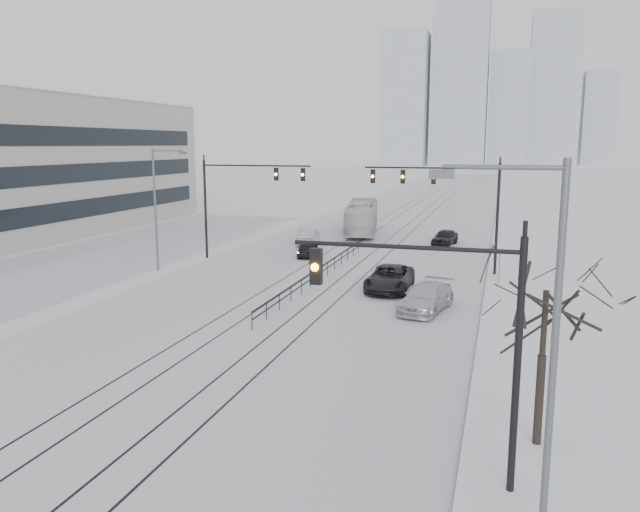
# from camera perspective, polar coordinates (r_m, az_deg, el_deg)

# --- Properties ---
(road) EXTENTS (22.00, 260.00, 0.02)m
(road) POSITION_cam_1_polar(r_m,az_deg,el_deg) (71.67, 6.78, 2.70)
(road) COLOR silver
(road) RESTS_ON ground
(sidewalk_east) EXTENTS (5.00, 260.00, 0.16)m
(sidewalk_east) POSITION_cam_1_polar(r_m,az_deg,el_deg) (70.69, 17.63, 2.24)
(sidewalk_east) COLOR silver
(sidewalk_east) RESTS_ON ground
(curb) EXTENTS (0.10, 260.00, 0.12)m
(curb) POSITION_cam_1_polar(r_m,az_deg,el_deg) (70.68, 15.65, 2.33)
(curb) COLOR gray
(curb) RESTS_ON ground
(parking_strip) EXTENTS (14.00, 60.00, 0.03)m
(parking_strip) POSITION_cam_1_polar(r_m,az_deg,el_deg) (55.96, -18.55, 0.14)
(parking_strip) COLOR silver
(parking_strip) RESTS_ON ground
(tram_rails) EXTENTS (5.30, 180.00, 0.01)m
(tram_rails) POSITION_cam_1_polar(r_m,az_deg,el_deg) (52.28, 3.06, -0.01)
(tram_rails) COLOR black
(tram_rails) RESTS_ON ground
(skyline) EXTENTS (96.00, 48.00, 72.00)m
(skyline) POSITION_cam_1_polar(r_m,az_deg,el_deg) (284.58, 15.48, 14.13)
(skyline) COLOR #A8AFB9
(skyline) RESTS_ON ground
(traffic_mast_near) EXTENTS (6.10, 0.37, 7.00)m
(traffic_mast_near) POSITION_cam_1_polar(r_m,az_deg,el_deg) (16.77, 12.21, -6.30)
(traffic_mast_near) COLOR black
(traffic_mast_near) RESTS_ON ground
(traffic_mast_ne) EXTENTS (9.60, 0.37, 8.00)m
(traffic_mast_ne) POSITION_cam_1_polar(r_m,az_deg,el_deg) (45.35, 11.76, 5.55)
(traffic_mast_ne) COLOR black
(traffic_mast_ne) RESTS_ON ground
(traffic_mast_nw) EXTENTS (9.10, 0.37, 8.00)m
(traffic_mast_nw) POSITION_cam_1_polar(r_m,az_deg,el_deg) (50.50, -7.45, 5.91)
(traffic_mast_nw) COLOR black
(traffic_mast_nw) RESTS_ON ground
(street_light_east) EXTENTS (2.73, 0.25, 9.00)m
(street_light_east) POSITION_cam_1_polar(r_m,az_deg,el_deg) (13.71, 19.40, -7.57)
(street_light_east) COLOR #595B60
(street_light_east) RESTS_ON ground
(street_light_west) EXTENTS (2.73, 0.25, 9.00)m
(street_light_west) POSITION_cam_1_polar(r_m,az_deg,el_deg) (46.91, -14.55, 4.91)
(street_light_west) COLOR #595B60
(street_light_west) RESTS_ON ground
(bare_tree) EXTENTS (4.40, 4.40, 6.10)m
(bare_tree) POSITION_cam_1_polar(r_m,az_deg,el_deg) (19.70, 19.91, -4.44)
(bare_tree) COLOR black
(bare_tree) RESTS_ON ground
(median_fence) EXTENTS (0.06, 24.00, 1.00)m
(median_fence) POSITION_cam_1_polar(r_m,az_deg,el_deg) (42.69, -0.05, -1.62)
(median_fence) COLOR black
(median_fence) RESTS_ON ground
(street_sign) EXTENTS (0.70, 0.06, 2.40)m
(street_sign) POSITION_cam_1_polar(r_m,az_deg,el_deg) (42.76, 16.09, -0.53)
(street_sign) COLOR #595B60
(street_sign) RESTS_ON ground
(sedan_sb_inner) EXTENTS (2.25, 4.09, 1.32)m
(sedan_sb_inner) POSITION_cam_1_polar(r_m,az_deg,el_deg) (51.89, -1.12, 0.64)
(sedan_sb_inner) COLOR black
(sedan_sb_inner) RESTS_ON ground
(sedan_sb_outer) EXTENTS (2.42, 4.93, 1.55)m
(sedan_sb_outer) POSITION_cam_1_polar(r_m,az_deg,el_deg) (57.83, -1.08, 1.75)
(sedan_sb_outer) COLOR #ACADB4
(sedan_sb_outer) RESTS_ON ground
(sedan_nb_front) EXTENTS (2.67, 5.70, 1.58)m
(sedan_nb_front) POSITION_cam_1_polar(r_m,az_deg,el_deg) (40.17, 6.39, -2.05)
(sedan_nb_front) COLOR black
(sedan_nb_front) RESTS_ON ground
(sedan_nb_right) EXTENTS (3.09, 5.50, 1.50)m
(sedan_nb_right) POSITION_cam_1_polar(r_m,az_deg,el_deg) (35.56, 9.69, -3.80)
(sedan_nb_right) COLOR silver
(sedan_nb_right) RESTS_ON ground
(sedan_nb_far) EXTENTS (2.46, 4.46, 1.44)m
(sedan_nb_far) POSITION_cam_1_polar(r_m,az_deg,el_deg) (59.17, 11.35, 1.68)
(sedan_nb_far) COLOR black
(sedan_nb_far) RESTS_ON ground
(box_truck) EXTENTS (4.97, 12.69, 3.45)m
(box_truck) POSITION_cam_1_polar(r_m,az_deg,el_deg) (65.25, 3.85, 3.53)
(box_truck) COLOR silver
(box_truck) RESTS_ON ground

